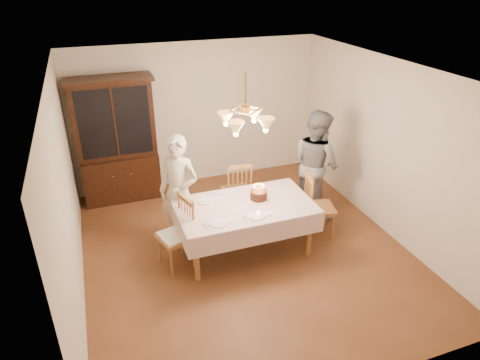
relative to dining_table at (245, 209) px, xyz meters
name	(u,v)px	position (x,y,z in m)	size (l,w,h in m)	color
ground	(245,249)	(0.00, 0.00, -0.68)	(5.00, 5.00, 0.00)	#593019
room_shell	(245,150)	(0.00, 0.00, 0.90)	(5.00, 5.00, 5.00)	white
dining_table	(245,209)	(0.00, 0.00, 0.00)	(1.90, 1.10, 0.76)	brown
china_hutch	(117,143)	(-1.49, 2.25, 0.36)	(1.38, 0.54, 2.16)	black
chair_far_side	(236,192)	(0.21, 0.95, -0.24)	(0.45, 0.43, 1.00)	brown
chair_left_end	(176,237)	(-1.00, 0.00, -0.23)	(0.52, 0.54, 1.00)	brown
chair_right_end	(319,208)	(1.21, 0.02, -0.24)	(0.51, 0.53, 1.00)	brown
elderly_woman	(179,192)	(-0.81, 0.53, 0.16)	(0.61, 0.40, 1.69)	beige
adult_in_grey	(316,164)	(1.45, 0.63, 0.21)	(0.86, 0.67, 1.78)	slate
birthday_cake	(259,195)	(0.23, 0.07, 0.15)	(0.30, 0.30, 0.23)	white
place_setting_near_left	(218,222)	(-0.49, -0.32, 0.08)	(0.40, 0.25, 0.02)	white
place_setting_near_right	(258,216)	(0.05, -0.34, 0.08)	(0.39, 0.24, 0.02)	white
place_setting_far_left	(206,200)	(-0.48, 0.30, 0.08)	(0.41, 0.26, 0.02)	white
chandelier	(245,121)	(0.00, 0.00, 1.29)	(0.62, 0.62, 0.73)	#BF8C3F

